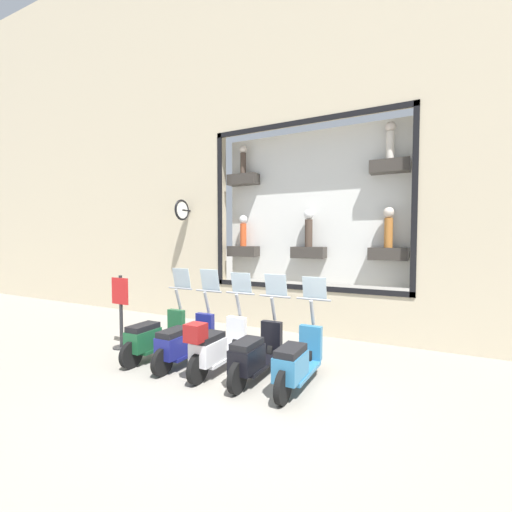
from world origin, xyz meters
name	(u,v)px	position (x,y,z in m)	size (l,w,h in m)	color
ground_plane	(229,388)	(0.00, 0.00, 0.00)	(120.00, 120.00, 0.00)	gray
building_facade	(308,102)	(3.60, 0.00, 5.55)	(1.21, 36.00, 10.90)	beige
scooter_teal_0	(297,361)	(0.47, -0.92, 0.43)	(1.80, 0.61, 1.63)	black
scooter_black_1	(255,354)	(0.47, -0.20, 0.43)	(1.80, 0.61, 1.65)	black
scooter_white_2	(216,346)	(0.41, 0.52, 0.47)	(1.80, 0.61, 1.64)	black
scooter_navy_3	(184,342)	(0.47, 1.25, 0.42)	(1.79, 0.60, 1.68)	black
scooter_green_4	(154,336)	(0.47, 1.97, 0.43)	(1.80, 0.61, 1.67)	black
shop_sign_post	(121,309)	(0.63, 3.04, 0.81)	(0.36, 0.45, 1.52)	#232326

